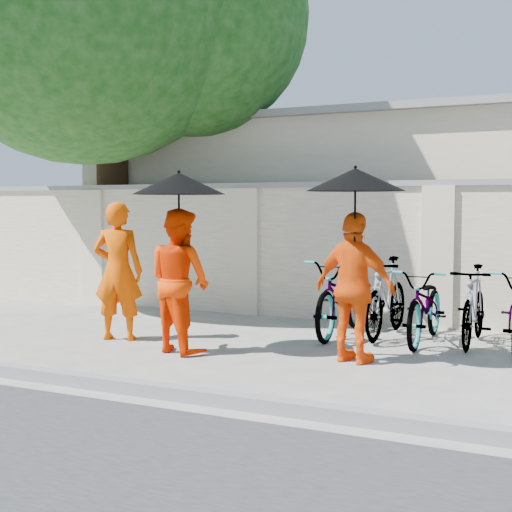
% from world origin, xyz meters
% --- Properties ---
extents(ground, '(80.00, 80.00, 0.00)m').
position_xyz_m(ground, '(0.00, 0.00, 0.00)').
color(ground, '#A6A093').
extents(kerb, '(40.00, 0.16, 0.12)m').
position_xyz_m(kerb, '(0.00, -1.70, 0.06)').
color(kerb, gray).
rests_on(kerb, ground).
extents(compound_wall, '(20.00, 0.30, 2.00)m').
position_xyz_m(compound_wall, '(1.00, 3.20, 1.00)').
color(compound_wall, '#F3E2BF').
rests_on(compound_wall, ground).
extents(building_behind, '(14.00, 6.00, 3.20)m').
position_xyz_m(building_behind, '(2.00, 7.00, 1.60)').
color(building_behind, beige).
rests_on(building_behind, ground).
extents(shade_tree, '(6.70, 6.20, 8.20)m').
position_xyz_m(shade_tree, '(-3.66, 2.97, 5.10)').
color(shade_tree, '#3D2513').
rests_on(shade_tree, ground).
extents(monk_left, '(0.74, 0.59, 1.78)m').
position_xyz_m(monk_left, '(-1.52, 0.42, 0.89)').
color(monk_left, '#E74E00').
rests_on(monk_left, ground).
extents(monk_center, '(0.99, 0.88, 1.69)m').
position_xyz_m(monk_center, '(-0.41, 0.11, 0.84)').
color(monk_center, '#FF3700').
rests_on(monk_center, ground).
extents(parasol_center, '(1.08, 1.08, 1.14)m').
position_xyz_m(parasol_center, '(-0.36, 0.03, 1.97)').
color(parasol_center, black).
rests_on(parasol_center, ground).
extents(monk_right, '(1.04, 0.64, 1.66)m').
position_xyz_m(monk_right, '(1.63, 0.42, 0.83)').
color(monk_right, '#F45109').
rests_on(monk_right, ground).
extents(parasol_right, '(1.06, 1.06, 1.18)m').
position_xyz_m(parasol_right, '(1.65, 0.34, 2.00)').
color(parasol_right, black).
rests_on(parasol_right, ground).
extents(bike_0, '(0.74, 1.97, 1.03)m').
position_xyz_m(bike_0, '(0.97, 1.95, 0.51)').
color(bike_0, slate).
rests_on(bike_0, ground).
extents(bike_1, '(0.52, 1.75, 1.05)m').
position_xyz_m(bike_1, '(1.53, 2.10, 0.52)').
color(bike_1, slate).
rests_on(bike_1, ground).
extents(bike_2, '(0.66, 1.81, 0.95)m').
position_xyz_m(bike_2, '(2.09, 1.88, 0.47)').
color(bike_2, slate).
rests_on(bike_2, ground).
extents(bike_3, '(0.48, 1.65, 0.99)m').
position_xyz_m(bike_3, '(2.66, 1.98, 0.49)').
color(bike_3, slate).
rests_on(bike_3, ground).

